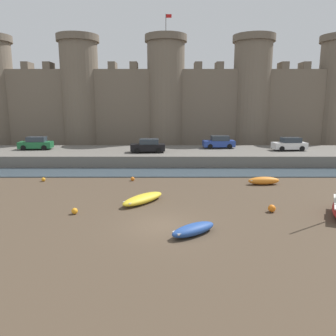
{
  "coord_description": "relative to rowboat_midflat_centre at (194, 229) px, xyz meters",
  "views": [
    {
      "loc": [
        0.32,
        -18.41,
        7.17
      ],
      "look_at": [
        0.28,
        5.16,
        2.5
      ],
      "focal_mm": 35.0,
      "sensor_mm": 36.0,
      "label": 1
    }
  ],
  "objects": [
    {
      "name": "mooring_buoy_mid_mud",
      "position": [
        -13.06,
        12.64,
        -0.14
      ],
      "size": [
        0.38,
        0.38,
        0.38
      ],
      "primitive_type": "sphere",
      "color": "orange",
      "rests_on": "ground"
    },
    {
      "name": "water_channel",
      "position": [
        -1.73,
        16.45,
        -0.27
      ],
      "size": [
        80.0,
        4.5,
        0.1
      ],
      "primitive_type": "cube",
      "color": "#3D4C56",
      "rests_on": "ground"
    },
    {
      "name": "rowboat_near_channel_right",
      "position": [
        7.18,
        11.44,
        0.05
      ],
      "size": [
        2.9,
        1.11,
        0.71
      ],
      "color": "orange",
      "rests_on": "ground"
    },
    {
      "name": "quay_road",
      "position": [
        -1.73,
        23.7,
        0.35
      ],
      "size": [
        65.34,
        10.0,
        1.36
      ],
      "primitive_type": "cube",
      "color": "#666059",
      "rests_on": "ground"
    },
    {
      "name": "ground_plane",
      "position": [
        -1.73,
        1.3,
        -0.32
      ],
      "size": [
        160.0,
        160.0,
        0.0
      ],
      "primitive_type": "plane",
      "color": "#4C3D2D"
    },
    {
      "name": "mooring_buoy_near_channel",
      "position": [
        -4.74,
        12.88,
        -0.14
      ],
      "size": [
        0.38,
        0.38,
        0.38
      ],
      "primitive_type": "sphere",
      "color": "orange",
      "rests_on": "ground"
    },
    {
      "name": "mooring_buoy_near_shore",
      "position": [
        -7.56,
        3.45,
        -0.12
      ],
      "size": [
        0.41,
        0.41,
        0.41
      ],
      "primitive_type": "sphere",
      "color": "orange",
      "rests_on": "ground"
    },
    {
      "name": "rowboat_midflat_centre",
      "position": [
        0.0,
        0.0,
        0.0
      ],
      "size": [
        2.94,
        2.56,
        0.62
      ],
      "color": "#234793",
      "rests_on": "ground"
    },
    {
      "name": "car_quay_centre_east",
      "position": [
        -3.81,
        22.04,
        1.81
      ],
      "size": [
        4.19,
        2.06,
        1.62
      ],
      "color": "black",
      "rests_on": "quay_road"
    },
    {
      "name": "castle",
      "position": [
        -1.73,
        35.14,
        7.42
      ],
      "size": [
        59.73,
        6.39,
        20.26
      ],
      "color": "#706354",
      "rests_on": "ground"
    },
    {
      "name": "mooring_buoy_off_centre",
      "position": [
        5.55,
        3.86,
        -0.07
      ],
      "size": [
        0.51,
        0.51,
        0.51
      ],
      "primitive_type": "sphere",
      "color": "orange",
      "rests_on": "ground"
    },
    {
      "name": "car_quay_west",
      "position": [
        -18.32,
        24.56,
        1.81
      ],
      "size": [
        4.19,
        2.06,
        1.62
      ],
      "color": "#1E6638",
      "rests_on": "quay_road"
    },
    {
      "name": "car_quay_east",
      "position": [
        13.87,
        23.7,
        1.81
      ],
      "size": [
        4.19,
        2.06,
        1.62
      ],
      "color": "silver",
      "rests_on": "quay_road"
    },
    {
      "name": "rowboat_foreground_centre",
      "position": [
        -3.25,
        5.91,
        0.01
      ],
      "size": [
        3.43,
        3.83,
        0.63
      ],
      "color": "yellow",
      "rests_on": "ground"
    },
    {
      "name": "car_quay_centre_west",
      "position": [
        5.32,
        25.85,
        1.81
      ],
      "size": [
        4.19,
        2.06,
        1.62
      ],
      "color": "#263F99",
      "rests_on": "quay_road"
    }
  ]
}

